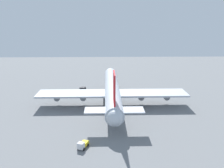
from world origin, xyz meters
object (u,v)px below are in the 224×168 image
(cargo_airplane, at_px, (112,90))
(safety_cone_nose, at_px, (108,84))
(maintenance_van, at_px, (83,88))
(baggage_tug, at_px, (83,145))

(cargo_airplane, distance_m, safety_cone_nose, 32.29)
(maintenance_van, relative_size, baggage_tug, 1.18)
(cargo_airplane, height_order, maintenance_van, cargo_airplane)
(maintenance_van, xyz_separation_m, baggage_tug, (-59.99, -5.38, 0.12))
(cargo_airplane, height_order, safety_cone_nose, cargo_airplane)
(cargo_airplane, relative_size, maintenance_van, 13.43)
(maintenance_van, height_order, baggage_tug, baggage_tug)
(maintenance_van, xyz_separation_m, safety_cone_nose, (10.24, -13.34, -0.69))
(safety_cone_nose, bearing_deg, baggage_tug, 173.53)
(baggage_tug, bearing_deg, cargo_airplane, -13.74)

